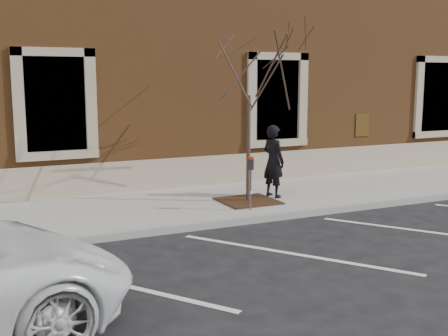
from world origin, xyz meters
TOP-DOWN VIEW (x-y plane):
  - ground at (0.00, 0.00)m, footprint 120.00×120.00m
  - sidewalk_near at (0.00, 1.75)m, footprint 40.00×3.50m
  - curb_near at (0.00, -0.05)m, footprint 40.00×0.12m
  - parking_stripes at (0.00, -2.20)m, footprint 28.00×4.40m
  - building_civic at (0.00, 7.74)m, footprint 40.00×8.62m
  - man at (1.73, 1.47)m, footprint 0.57×0.73m
  - parking_meter at (0.57, 0.45)m, footprint 0.11×0.08m
  - tree_grate at (0.92, 1.24)m, footprint 1.27×1.27m
  - sapling at (0.92, 1.24)m, footprint 2.69×2.69m

SIDE VIEW (x-z plane):
  - ground at x=0.00m, z-range 0.00..0.00m
  - parking_stripes at x=0.00m, z-range 0.00..0.01m
  - sidewalk_near at x=0.00m, z-range 0.00..0.15m
  - curb_near at x=0.00m, z-range 0.00..0.15m
  - tree_grate at x=0.92m, z-range 0.15..0.18m
  - parking_meter at x=0.57m, z-range 0.38..1.56m
  - man at x=1.73m, z-range 0.15..1.90m
  - sapling at x=0.92m, z-range 1.05..5.53m
  - building_civic at x=0.00m, z-range 0.00..8.00m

